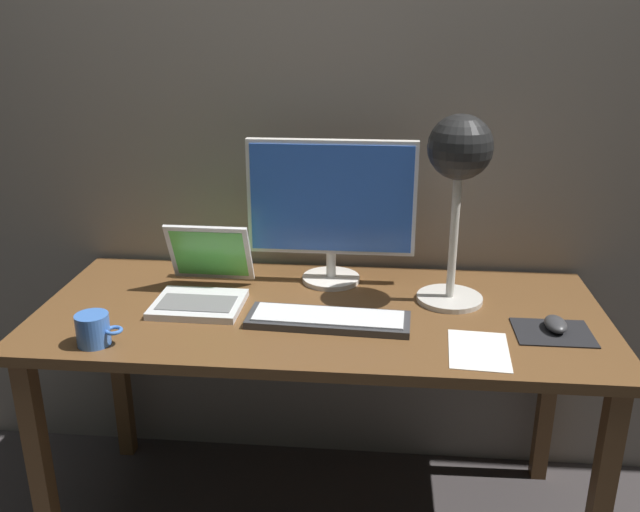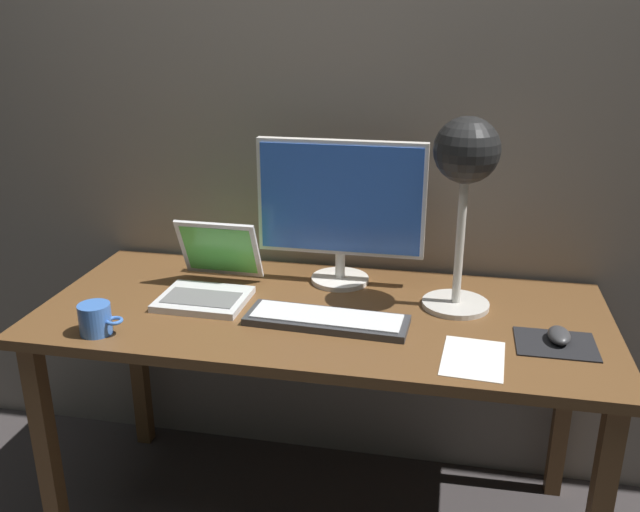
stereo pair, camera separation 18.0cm
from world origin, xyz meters
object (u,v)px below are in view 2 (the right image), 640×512
object	(u,v)px
keyboard_main	(327,320)
desk_lamp	(466,167)
mouse	(559,335)
coffee_mug	(96,319)
laptop	(211,275)
monitor	(341,205)

from	to	relation	value
keyboard_main	desk_lamp	world-z (taller)	desk_lamp
keyboard_main	mouse	size ratio (longest dim) A/B	4.65
keyboard_main	coffee_mug	world-z (taller)	coffee_mug
keyboard_main	laptop	world-z (taller)	laptop
coffee_mug	laptop	bearing A→B (deg)	56.86
mouse	laptop	bearing A→B (deg)	172.62
keyboard_main	coffee_mug	xyz separation A→B (m)	(-0.58, -0.18, 0.03)
monitor	laptop	distance (m)	0.44
desk_lamp	mouse	size ratio (longest dim) A/B	5.64
keyboard_main	coffee_mug	distance (m)	0.61
monitor	coffee_mug	distance (m)	0.77
monitor	mouse	xyz separation A→B (m)	(0.62, -0.29, -0.23)
mouse	keyboard_main	bearing A→B (deg)	-179.02
keyboard_main	coffee_mug	size ratio (longest dim) A/B	3.74
laptop	coffee_mug	xyz separation A→B (m)	(-0.20, -0.31, -0.02)
monitor	coffee_mug	xyz separation A→B (m)	(-0.56, -0.48, -0.21)
monitor	keyboard_main	distance (m)	0.39
monitor	mouse	size ratio (longest dim) A/B	5.30
keyboard_main	mouse	bearing A→B (deg)	0.98
desk_lamp	coffee_mug	xyz separation A→B (m)	(-0.92, -0.36, -0.37)
mouse	coffee_mug	xyz separation A→B (m)	(-1.18, -0.19, 0.02)
monitor	desk_lamp	bearing A→B (deg)	-18.73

